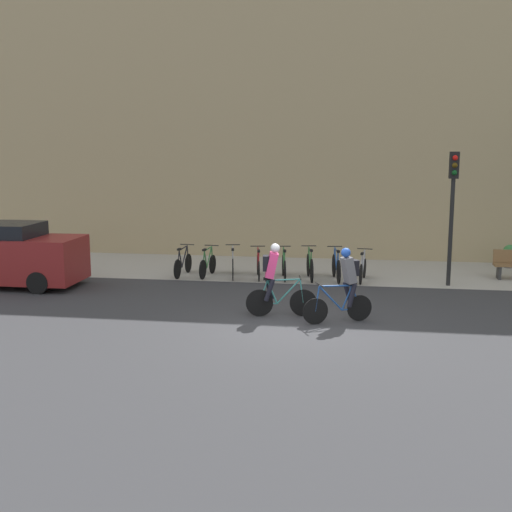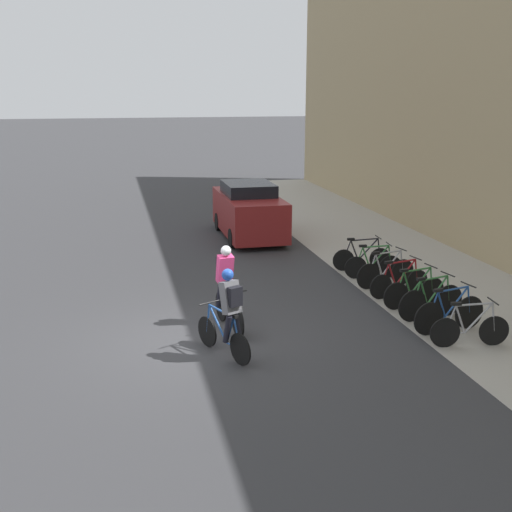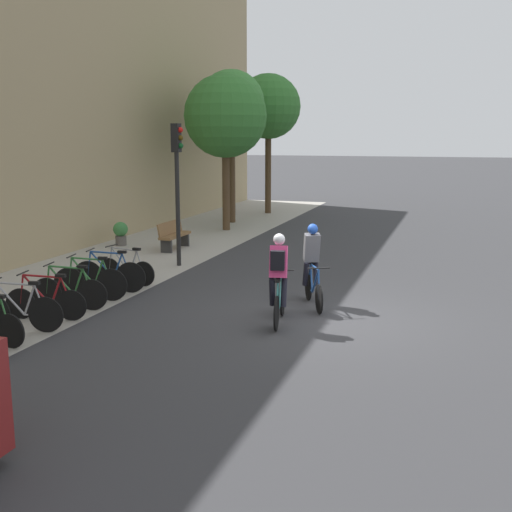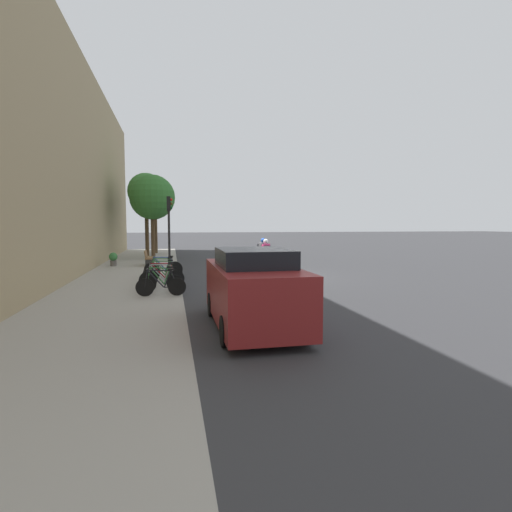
{
  "view_description": "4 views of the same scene",
  "coord_description": "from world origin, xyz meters",
  "px_view_note": "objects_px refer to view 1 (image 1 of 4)",
  "views": [
    {
      "loc": [
        1.11,
        -14.05,
        4.03
      ],
      "look_at": [
        -1.51,
        3.38,
        1.01
      ],
      "focal_mm": 45.0,
      "sensor_mm": 36.0,
      "label": 1
    },
    {
      "loc": [
        12.01,
        -1.46,
        4.93
      ],
      "look_at": [
        -0.59,
        1.4,
        1.53
      ],
      "focal_mm": 45.0,
      "sensor_mm": 36.0,
      "label": 2
    },
    {
      "loc": [
        -12.03,
        -2.41,
        3.57
      ],
      "look_at": [
        -0.69,
        1.22,
        1.32
      ],
      "focal_mm": 45.0,
      "sensor_mm": 36.0,
      "label": 3
    },
    {
      "loc": [
        -17.77,
        4.85,
        2.42
      ],
      "look_at": [
        -0.48,
        1.17,
        1.0
      ],
      "focal_mm": 28.0,
      "sensor_mm": 36.0,
      "label": 4
    }
  ],
  "objects_px": {
    "parked_bike_5": "(310,266)",
    "parked_bike_7": "(363,269)",
    "cyclist_grey": "(346,282)",
    "traffic_light_pole": "(453,194)",
    "parked_bike_0": "(183,264)",
    "cyclist_pink": "(274,278)",
    "parked_bike_1": "(208,264)",
    "parked_bike_3": "(258,266)",
    "potted_plant": "(510,255)",
    "parked_bike_2": "(233,264)",
    "parked_car": "(7,256)",
    "parked_bike_6": "(336,267)",
    "parked_bike_4": "(284,266)"
  },
  "relations": [
    {
      "from": "parked_bike_1",
      "to": "parked_bike_4",
      "type": "xyz_separation_m",
      "value": [
        2.4,
        0.0,
        0.02
      ]
    },
    {
      "from": "cyclist_pink",
      "to": "parked_bike_7",
      "type": "xyz_separation_m",
      "value": [
        2.16,
        4.44,
        -0.57
      ]
    },
    {
      "from": "parked_bike_5",
      "to": "potted_plant",
      "type": "bearing_deg",
      "value": 24.27
    },
    {
      "from": "cyclist_pink",
      "to": "parked_car",
      "type": "distance_m",
      "value": 8.39
    },
    {
      "from": "parked_bike_0",
      "to": "parked_bike_1",
      "type": "xyz_separation_m",
      "value": [
        0.8,
        0.0,
        -0.0
      ]
    },
    {
      "from": "cyclist_grey",
      "to": "parked_bike_5",
      "type": "distance_m",
      "value": 4.86
    },
    {
      "from": "parked_bike_0",
      "to": "parked_bike_4",
      "type": "relative_size",
      "value": 1.02
    },
    {
      "from": "parked_bike_0",
      "to": "traffic_light_pole",
      "type": "distance_m",
      "value": 8.39
    },
    {
      "from": "parked_bike_1",
      "to": "parked_bike_3",
      "type": "height_order",
      "value": "parked_bike_3"
    },
    {
      "from": "parked_bike_3",
      "to": "parked_car",
      "type": "height_order",
      "value": "parked_car"
    },
    {
      "from": "parked_bike_3",
      "to": "potted_plant",
      "type": "bearing_deg",
      "value": 19.93
    },
    {
      "from": "parked_bike_2",
      "to": "traffic_light_pole",
      "type": "bearing_deg",
      "value": -2.38
    },
    {
      "from": "parked_bike_0",
      "to": "parked_bike_5",
      "type": "xyz_separation_m",
      "value": [
        3.99,
        0.0,
        0.03
      ]
    },
    {
      "from": "cyclist_pink",
      "to": "parked_bike_6",
      "type": "relative_size",
      "value": 1.03
    },
    {
      "from": "parked_bike_2",
      "to": "parked_bike_6",
      "type": "bearing_deg",
      "value": 0.01
    },
    {
      "from": "cyclist_pink",
      "to": "parked_bike_1",
      "type": "xyz_separation_m",
      "value": [
        -2.64,
        4.44,
        -0.57
      ]
    },
    {
      "from": "cyclist_pink",
      "to": "parked_bike_4",
      "type": "relative_size",
      "value": 1.08
    },
    {
      "from": "cyclist_grey",
      "to": "parked_bike_0",
      "type": "bearing_deg",
      "value": 137.52
    },
    {
      "from": "cyclist_pink",
      "to": "potted_plant",
      "type": "relative_size",
      "value": 2.27
    },
    {
      "from": "parked_bike_5",
      "to": "parked_bike_7",
      "type": "bearing_deg",
      "value": -0.08
    },
    {
      "from": "cyclist_pink",
      "to": "parked_bike_6",
      "type": "distance_m",
      "value": 4.67
    },
    {
      "from": "parked_bike_3",
      "to": "parked_bike_4",
      "type": "xyz_separation_m",
      "value": [
        0.8,
        0.0,
        0.01
      ]
    },
    {
      "from": "parked_bike_0",
      "to": "parked_bike_1",
      "type": "bearing_deg",
      "value": 0.09
    },
    {
      "from": "cyclist_pink",
      "to": "parked_bike_2",
      "type": "xyz_separation_m",
      "value": [
        -1.83,
        4.44,
        -0.54
      ]
    },
    {
      "from": "parked_bike_3",
      "to": "cyclist_grey",
      "type": "bearing_deg",
      "value": -59.85
    },
    {
      "from": "parked_bike_2",
      "to": "parked_bike_3",
      "type": "height_order",
      "value": "parked_bike_2"
    },
    {
      "from": "parked_bike_0",
      "to": "parked_bike_2",
      "type": "relative_size",
      "value": 0.99
    },
    {
      "from": "parked_bike_1",
      "to": "parked_bike_7",
      "type": "bearing_deg",
      "value": -0.01
    },
    {
      "from": "parked_bike_0",
      "to": "parked_bike_6",
      "type": "relative_size",
      "value": 0.97
    },
    {
      "from": "parked_bike_4",
      "to": "traffic_light_pole",
      "type": "distance_m",
      "value": 5.38
    },
    {
      "from": "traffic_light_pole",
      "to": "potted_plant",
      "type": "distance_m",
      "value": 4.61
    },
    {
      "from": "parked_bike_0",
      "to": "parked_bike_1",
      "type": "distance_m",
      "value": 0.8
    },
    {
      "from": "parked_bike_2",
      "to": "potted_plant",
      "type": "distance_m",
      "value": 9.38
    },
    {
      "from": "cyclist_pink",
      "to": "parked_bike_7",
      "type": "bearing_deg",
      "value": 64.07
    },
    {
      "from": "parked_car",
      "to": "parked_bike_1",
      "type": "bearing_deg",
      "value": 22.03
    },
    {
      "from": "parked_bike_3",
      "to": "parked_bike_5",
      "type": "relative_size",
      "value": 0.99
    },
    {
      "from": "parked_bike_0",
      "to": "traffic_light_pole",
      "type": "relative_size",
      "value": 0.43
    },
    {
      "from": "cyclist_pink",
      "to": "parked_bike_7",
      "type": "height_order",
      "value": "cyclist_pink"
    },
    {
      "from": "cyclist_pink",
      "to": "parked_bike_3",
      "type": "xyz_separation_m",
      "value": [
        -1.03,
        4.44,
        -0.56
      ]
    },
    {
      "from": "cyclist_grey",
      "to": "traffic_light_pole",
      "type": "relative_size",
      "value": 0.45
    },
    {
      "from": "parked_bike_4",
      "to": "potted_plant",
      "type": "bearing_deg",
      "value": 21.9
    },
    {
      "from": "parked_bike_3",
      "to": "parked_bike_7",
      "type": "relative_size",
      "value": 1.03
    },
    {
      "from": "parked_bike_0",
      "to": "parked_bike_4",
      "type": "distance_m",
      "value": 3.2
    },
    {
      "from": "parked_bike_1",
      "to": "parked_bike_2",
      "type": "bearing_deg",
      "value": 0.02
    },
    {
      "from": "parked_bike_5",
      "to": "parked_car",
      "type": "xyz_separation_m",
      "value": [
        -8.65,
        -2.21,
        0.48
      ]
    },
    {
      "from": "traffic_light_pole",
      "to": "potted_plant",
      "type": "xyz_separation_m",
      "value": [
        2.44,
        3.21,
        -2.24
      ]
    },
    {
      "from": "cyclist_pink",
      "to": "parked_bike_3",
      "type": "relative_size",
      "value": 1.08
    },
    {
      "from": "parked_bike_2",
      "to": "parked_bike_6",
      "type": "xyz_separation_m",
      "value": [
        3.19,
        0.0,
        0.01
      ]
    },
    {
      "from": "parked_bike_6",
      "to": "potted_plant",
      "type": "relative_size",
      "value": 2.21
    },
    {
      "from": "cyclist_grey",
      "to": "parked_bike_1",
      "type": "relative_size",
      "value": 1.12
    }
  ]
}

